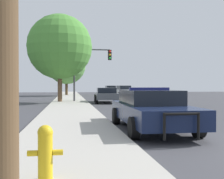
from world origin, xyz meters
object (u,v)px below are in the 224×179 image
object	(u,v)px
car_background_distant	(110,90)
tree_sidewalk_mid	(60,47)
police_car	(151,109)
fire_hydrant	(45,151)
car_background_oncoming	(124,91)
traffic_light	(90,63)
tree_sidewalk_far	(66,65)
car_background_midblock	(106,95)

from	to	relation	value
car_background_distant	tree_sidewalk_mid	world-z (taller)	tree_sidewalk_mid
police_car	tree_sidewalk_mid	size ratio (longest dim) A/B	0.71
fire_hydrant	car_background_distant	xyz separation A→B (m)	(7.10, 41.66, 0.19)
car_background_oncoming	car_background_distant	size ratio (longest dim) A/B	0.92
traffic_light	car_background_oncoming	bearing A→B (deg)	63.22
car_background_oncoming	car_background_distant	bearing A→B (deg)	-92.40
fire_hydrant	tree_sidewalk_far	distance (m)	36.57
traffic_light	tree_sidewalk_mid	size ratio (longest dim) A/B	0.63
traffic_light	car_background_distant	bearing A→B (deg)	76.82
police_car	car_background_oncoming	size ratio (longest dim) A/B	1.27
traffic_light	tree_sidewalk_mid	bearing A→B (deg)	-167.24
car_background_oncoming	tree_sidewalk_mid	bearing A→B (deg)	51.16
police_car	car_background_distant	xyz separation A→B (m)	(4.00, 36.59, 0.03)
car_background_midblock	tree_sidewalk_far	size ratio (longest dim) A/B	0.68
car_background_midblock	car_background_oncoming	size ratio (longest dim) A/B	1.16
tree_sidewalk_far	car_background_midblock	bearing A→B (deg)	-77.81
police_car	tree_sidewalk_mid	world-z (taller)	tree_sidewalk_mid
police_car	fire_hydrant	size ratio (longest dim) A/B	6.48
police_car	car_background_midblock	world-z (taller)	police_car
police_car	tree_sidewalk_mid	xyz separation A→B (m)	(-3.52, 15.00, 4.05)
traffic_light	tree_sidewalk_mid	distance (m)	2.97
car_background_midblock	tree_sidewalk_mid	size ratio (longest dim) A/B	0.65
police_car	car_background_distant	world-z (taller)	car_background_distant
traffic_light	car_background_midblock	world-z (taller)	traffic_light
tree_sidewalk_far	car_background_distant	bearing A→B (deg)	36.71
police_car	traffic_light	bearing A→B (deg)	-86.02
police_car	tree_sidewalk_far	world-z (taller)	tree_sidewalk_far
traffic_light	car_background_midblock	distance (m)	3.14
car_background_oncoming	fire_hydrant	bearing A→B (deg)	73.78
car_background_oncoming	car_background_distant	distance (m)	11.04
car_background_midblock	car_background_oncoming	xyz separation A→B (m)	(3.67, 10.65, 0.07)
car_background_midblock	car_background_distant	size ratio (longest dim) A/B	1.07
fire_hydrant	car_background_distant	bearing A→B (deg)	80.33
tree_sidewalk_mid	tree_sidewalk_far	world-z (taller)	tree_sidewalk_mid
car_background_oncoming	traffic_light	bearing A→B (deg)	60.24
fire_hydrant	car_background_oncoming	world-z (taller)	car_background_oncoming
car_background_midblock	car_background_distant	xyz separation A→B (m)	(3.56, 21.69, 0.05)
traffic_light	car_background_oncoming	distance (m)	11.48
traffic_light	car_background_distant	world-z (taller)	traffic_light
police_car	tree_sidewalk_far	distance (m)	31.66
fire_hydrant	tree_sidewalk_far	bearing A→B (deg)	90.01
car_background_midblock	tree_sidewalk_far	distance (m)	17.18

